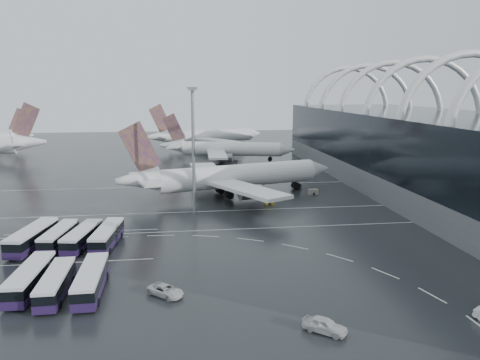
{
  "coord_description": "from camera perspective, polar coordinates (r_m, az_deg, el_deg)",
  "views": [
    {
      "loc": [
        -5.59,
        -87.53,
        26.58
      ],
      "look_at": [
        7.49,
        11.17,
        7.0
      ],
      "focal_mm": 35.0,
      "sensor_mm": 36.0,
      "label": 1
    }
  ],
  "objects": [
    {
      "name": "lane_marking_mid",
      "position": [
        103.17,
        -4.2,
        -3.83
      ],
      "size": [
        120.0,
        0.25,
        0.01
      ],
      "primitive_type": "cube",
      "color": "silver",
      "rests_on": "ground"
    },
    {
      "name": "ground",
      "position": [
        91.64,
        -3.75,
        -5.76
      ],
      "size": [
        420.0,
        420.0,
        0.0
      ],
      "primitive_type": "plane",
      "color": "black",
      "rests_on": "ground"
    },
    {
      "name": "airliner_gate_b",
      "position": [
        173.7,
        -1.94,
        3.78
      ],
      "size": [
        50.01,
        44.3,
        17.53
      ],
      "rotation": [
        0.0,
        0.0,
        -0.25
      ],
      "color": "white",
      "rests_on": "ground"
    },
    {
      "name": "gse_cart_belly_d",
      "position": [
        120.52,
        8.92,
        -1.43
      ],
      "size": [
        2.45,
        1.45,
        1.34
      ],
      "primitive_type": "cube",
      "color": "slate",
      "rests_on": "ground"
    },
    {
      "name": "bus_row_near_c",
      "position": [
        84.66,
        -18.69,
        -6.57
      ],
      "size": [
        5.04,
        12.9,
        3.1
      ],
      "rotation": [
        0.0,
        0.0,
        1.39
      ],
      "color": "#22123A",
      "rests_on": "ground"
    },
    {
      "name": "bus_bay_line_north",
      "position": [
        93.31,
        -18.7,
        -6.03
      ],
      "size": [
        28.0,
        0.25,
        0.01
      ],
      "primitive_type": "cube",
      "color": "silver",
      "rests_on": "ground"
    },
    {
      "name": "van_curve_a",
      "position": [
        63.24,
        -9.08,
        -13.16
      ],
      "size": [
        5.42,
        5.23,
        1.43
      ],
      "primitive_type": "imported",
      "rotation": [
        0.0,
        0.0,
        0.84
      ],
      "color": "silver",
      "rests_on": "ground"
    },
    {
      "name": "bus_row_near_b",
      "position": [
        86.3,
        -21.2,
        -6.42
      ],
      "size": [
        4.4,
        12.67,
        3.06
      ],
      "rotation": [
        0.0,
        0.0,
        1.44
      ],
      "color": "#22123A",
      "rests_on": "ground"
    },
    {
      "name": "bus_row_far_b",
      "position": [
        66.74,
        -21.56,
        -11.62
      ],
      "size": [
        3.04,
        12.25,
        3.01
      ],
      "rotation": [
        0.0,
        0.0,
        1.58
      ],
      "color": "#22123A",
      "rests_on": "ground"
    },
    {
      "name": "lane_marking_far",
      "position": [
        130.39,
        -4.94,
        -0.68
      ],
      "size": [
        120.0,
        0.25,
        0.01
      ],
      "primitive_type": "cube",
      "color": "silver",
      "rests_on": "ground"
    },
    {
      "name": "airliner_main",
      "position": [
        116.17,
        -1.46,
        0.34
      ],
      "size": [
        56.27,
        48.7,
        19.38
      ],
      "rotation": [
        0.0,
        0.0,
        0.29
      ],
      "color": "white",
      "rests_on": "ground"
    },
    {
      "name": "van_curve_b",
      "position": [
        54.89,
        10.29,
        -17.02
      ],
      "size": [
        5.13,
        4.71,
        1.7
      ],
      "primitive_type": "imported",
      "rotation": [
        0.0,
        0.0,
        0.88
      ],
      "color": "silver",
      "rests_on": "ground"
    },
    {
      "name": "terminal",
      "position": [
        127.6,
        24.31,
        3.07
      ],
      "size": [
        42.0,
        160.0,
        34.9
      ],
      "color": "#5C5E61",
      "rests_on": "ground"
    },
    {
      "name": "airliner_gate_c",
      "position": [
        212.37,
        -4.27,
        5.28
      ],
      "size": [
        54.3,
        49.57,
        20.18
      ],
      "rotation": [
        0.0,
        0.0,
        0.4
      ],
      "color": "white",
      "rests_on": "ground"
    },
    {
      "name": "gse_cart_belly_e",
      "position": [
        123.38,
        0.35,
        -1.01
      ],
      "size": [
        2.35,
        1.39,
        1.28
      ],
      "primitive_type": "cube",
      "color": "gold",
      "rests_on": "ground"
    },
    {
      "name": "bus_row_near_d",
      "position": [
        83.77,
        -15.89,
        -6.54
      ],
      "size": [
        4.34,
        13.32,
        3.22
      ],
      "rotation": [
        0.0,
        0.0,
        1.46
      ],
      "color": "#22123A",
      "rests_on": "ground"
    },
    {
      "name": "bus_bay_line_south",
      "position": [
        78.5,
        -20.92,
        -9.43
      ],
      "size": [
        28.0,
        0.25,
        0.01
      ],
      "primitive_type": "cube",
      "color": "silver",
      "rests_on": "ground"
    },
    {
      "name": "bus_row_far_a",
      "position": [
        69.37,
        -24.22,
        -10.86
      ],
      "size": [
        3.59,
        13.22,
        3.22
      ],
      "rotation": [
        0.0,
        0.0,
        1.52
      ],
      "color": "#22123A",
      "rests_on": "ground"
    },
    {
      "name": "floodlight_mast",
      "position": [
        98.86,
        -5.74,
        5.44
      ],
      "size": [
        2.06,
        2.06,
        26.83
      ],
      "color": "gray",
      "rests_on": "ground"
    },
    {
      "name": "bus_row_far_c",
      "position": [
        65.96,
        -17.7,
        -11.53
      ],
      "size": [
        3.26,
        13.08,
        3.21
      ],
      "rotation": [
        0.0,
        0.0,
        1.58
      ],
      "color": "#22123A",
      "rests_on": "ground"
    },
    {
      "name": "bus_row_near_a",
      "position": [
        86.91,
        -23.99,
        -6.37
      ],
      "size": [
        5.5,
        14.28,
        3.43
      ],
      "rotation": [
        0.0,
        0.0,
        1.4
      ],
      "color": "#22123A",
      "rests_on": "ground"
    },
    {
      "name": "gse_cart_belly_b",
      "position": [
        127.68,
        6.99,
        -0.7
      ],
      "size": [
        2.15,
        1.27,
        1.17
      ],
      "primitive_type": "cube",
      "color": "slate",
      "rests_on": "ground"
    },
    {
      "name": "gse_cart_belly_a",
      "position": [
        109.39,
        3.59,
        -2.63
      ],
      "size": [
        2.24,
        1.32,
        1.22
      ],
      "primitive_type": "cube",
      "color": "gold",
      "rests_on": "ground"
    },
    {
      "name": "lane_marking_near",
      "position": [
        89.73,
        -3.66,
        -6.12
      ],
      "size": [
        120.0,
        0.25,
        0.01
      ],
      "primitive_type": "cube",
      "color": "silver",
      "rests_on": "ground"
    }
  ]
}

